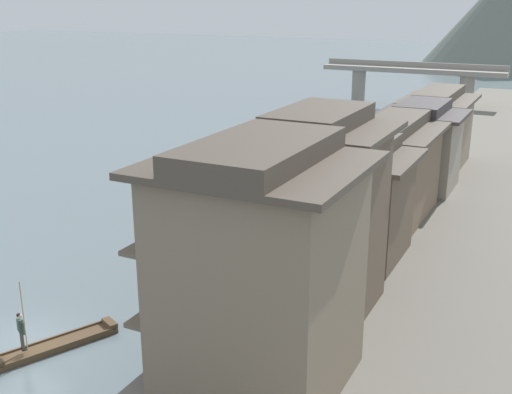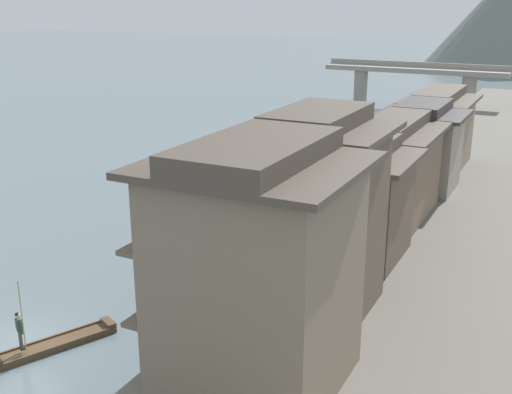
% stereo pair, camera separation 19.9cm
% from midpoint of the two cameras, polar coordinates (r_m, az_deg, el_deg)
% --- Properties ---
extents(ground_plane, '(400.00, 400.00, 0.00)m').
position_cam_midpoint_polar(ground_plane, '(28.52, -20.38, -12.23)').
color(ground_plane, slate).
extents(riverbank_right, '(18.00, 110.00, 0.61)m').
position_cam_midpoint_polar(riverbank_right, '(48.30, 21.16, 0.34)').
color(riverbank_right, '#6B665B').
rests_on(riverbank_right, ground).
extents(boat_foreground_poled, '(3.00, 5.00, 0.41)m').
position_cam_midpoint_polar(boat_foreground_poled, '(27.62, -17.85, -12.64)').
color(boat_foreground_poled, brown).
rests_on(boat_foreground_poled, ground).
extents(boatman_person, '(0.52, 0.37, 3.04)m').
position_cam_midpoint_polar(boatman_person, '(26.66, -20.76, -10.97)').
color(boatman_person, black).
rests_on(boatman_person, boat_foreground_poled).
extents(boat_moored_nearest, '(3.18, 4.71, 0.36)m').
position_cam_midpoint_polar(boat_moored_nearest, '(62.38, 7.96, 4.91)').
color(boat_moored_nearest, '#232326').
rests_on(boat_moored_nearest, ground).
extents(boat_moored_second, '(4.66, 2.87, 0.68)m').
position_cam_midpoint_polar(boat_moored_second, '(54.76, -0.69, 3.42)').
color(boat_moored_second, '#232326').
rests_on(boat_moored_second, ground).
extents(boat_moored_third, '(1.99, 5.37, 0.76)m').
position_cam_midpoint_polar(boat_moored_third, '(55.82, 10.22, 3.43)').
color(boat_moored_third, brown).
rests_on(boat_moored_third, ground).
extents(boat_moored_far, '(2.86, 4.77, 0.38)m').
position_cam_midpoint_polar(boat_moored_far, '(63.80, 2.76, 5.35)').
color(boat_moored_far, '#423328').
rests_on(boat_moored_far, ground).
extents(boat_midriver_drifting, '(2.15, 5.67, 0.73)m').
position_cam_midpoint_polar(boat_midriver_drifting, '(68.71, 13.87, 5.84)').
color(boat_midriver_drifting, '#33281E').
rests_on(boat_midriver_drifting, ground).
extents(boat_midriver_upstream, '(3.59, 4.30, 0.38)m').
position_cam_midpoint_polar(boat_midriver_upstream, '(39.92, -6.19, -2.31)').
color(boat_midriver_upstream, brown).
rests_on(boat_midriver_upstream, ground).
extents(boat_upstream_distant, '(1.19, 3.56, 0.50)m').
position_cam_midpoint_polar(boat_upstream_distant, '(62.09, 13.06, 4.61)').
color(boat_upstream_distant, '#423328').
rests_on(boat_upstream_distant, ground).
extents(house_waterfront_nearest, '(7.07, 6.57, 8.74)m').
position_cam_midpoint_polar(house_waterfront_nearest, '(21.48, -0.04, -6.44)').
color(house_waterfront_nearest, '#7F705B').
rests_on(house_waterfront_nearest, riverbank_right).
extents(house_waterfront_second, '(6.26, 5.55, 8.74)m').
position_cam_midpoint_polar(house_waterfront_second, '(27.06, 5.27, -1.31)').
color(house_waterfront_second, brown).
rests_on(house_waterfront_second, riverbank_right).
extents(house_waterfront_tall, '(5.99, 6.01, 6.14)m').
position_cam_midpoint_polar(house_waterfront_tall, '(33.10, 8.97, -0.27)').
color(house_waterfront_tall, brown).
rests_on(house_waterfront_tall, riverbank_right).
extents(house_waterfront_narrow, '(5.74, 8.08, 6.14)m').
position_cam_midpoint_polar(house_waterfront_narrow, '(39.90, 12.06, 2.62)').
color(house_waterfront_narrow, '#75604C').
rests_on(house_waterfront_narrow, riverbank_right).
extents(house_waterfront_far, '(6.18, 5.73, 6.14)m').
position_cam_midpoint_polar(house_waterfront_far, '(46.24, 14.51, 4.50)').
color(house_waterfront_far, gray).
rests_on(house_waterfront_far, riverbank_right).
extents(house_waterfront_end, '(5.69, 7.98, 6.14)m').
position_cam_midpoint_polar(house_waterfront_end, '(53.02, 15.94, 6.00)').
color(house_waterfront_end, gray).
rests_on(house_waterfront_end, riverbank_right).
extents(mooring_post_dock_near, '(0.20, 0.20, 0.91)m').
position_cam_midpoint_polar(mooring_post_dock_near, '(29.59, -0.79, -7.59)').
color(mooring_post_dock_near, '#473828').
rests_on(mooring_post_dock_near, riverbank_right).
extents(mooring_post_dock_mid, '(0.20, 0.20, 0.71)m').
position_cam_midpoint_polar(mooring_post_dock_mid, '(37.95, 6.05, -2.04)').
color(mooring_post_dock_mid, '#473828').
rests_on(mooring_post_dock_mid, riverbank_right).
extents(mooring_post_dock_far, '(0.20, 0.20, 0.98)m').
position_cam_midpoint_polar(mooring_post_dock_far, '(46.22, 10.11, 1.56)').
color(mooring_post_dock_far, '#473828').
rests_on(mooring_post_dock_far, riverbank_right).
extents(stone_bridge, '(23.46, 2.40, 5.73)m').
position_cam_midpoint_polar(stone_bridge, '(85.51, 13.85, 10.43)').
color(stone_bridge, gray).
rests_on(stone_bridge, ground).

